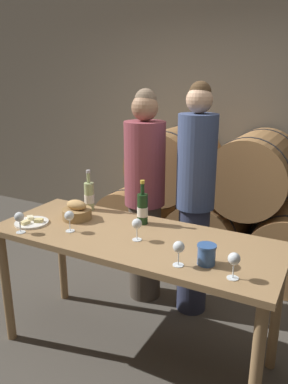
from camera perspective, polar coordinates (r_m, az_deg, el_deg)
ground_plane at (r=2.87m, az=-1.47°, el=-23.03°), size 10.00×10.00×0.00m
stone_wall_back at (r=4.25m, az=13.47°, el=13.31°), size 10.00×0.12×3.20m
barrel_stack at (r=3.88m, az=10.23°, el=-1.72°), size 2.36×0.93×1.37m
tasting_table at (r=2.44m, az=-1.61°, el=-9.01°), size 1.86×0.72×0.88m
person_left at (r=3.06m, az=0.12°, el=-0.67°), size 0.33×0.33×1.77m
person_right at (r=2.88m, az=7.80°, el=-1.16°), size 0.29×0.29×1.82m
wine_bottle_red at (r=2.54m, az=-0.23°, el=-2.55°), size 0.07×0.07×0.31m
wine_bottle_white at (r=2.84m, az=-8.35°, el=-0.61°), size 0.07×0.07×0.31m
blue_crock at (r=2.05m, az=9.51°, el=-9.24°), size 0.10×0.10×0.11m
bread_basket at (r=2.69m, az=-10.19°, el=-2.97°), size 0.21×0.21×0.14m
cheese_plate at (r=2.69m, az=-16.75°, el=-4.43°), size 0.23×0.23×0.04m
wine_glass_far_left at (r=2.53m, az=-18.46°, el=-3.75°), size 0.06×0.06×0.14m
wine_glass_left at (r=2.46m, az=-11.32°, el=-3.70°), size 0.06×0.06×0.14m
wine_glass_center at (r=2.29m, az=-1.09°, el=-4.99°), size 0.06×0.06×0.14m
wine_glass_right at (r=2.00m, az=5.31°, el=-8.50°), size 0.06×0.06×0.14m
wine_glass_far_right at (r=1.92m, az=13.56°, el=-10.03°), size 0.06×0.06×0.14m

